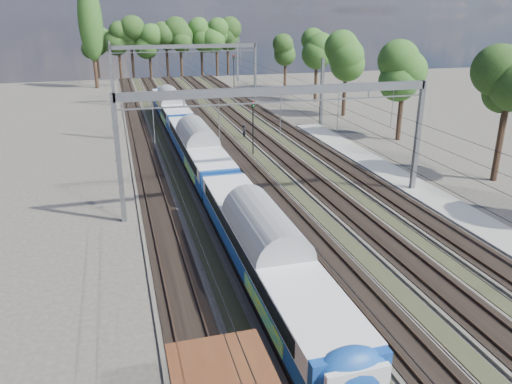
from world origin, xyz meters
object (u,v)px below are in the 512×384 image
object	(u,v)px
worker	(244,132)
signal_near	(253,121)
signal_far	(234,68)
emu_train	(198,145)

from	to	relation	value
worker	signal_near	distance (m)	7.49
signal_far	worker	bearing A→B (deg)	-103.48
emu_train	signal_near	distance (m)	7.71
signal_far	signal_near	bearing A→B (deg)	-102.80
signal_near	worker	bearing A→B (deg)	80.53
worker	signal_near	size ratio (longest dim) A/B	0.30
emu_train	signal_near	xyz separation A→B (m)	(6.33, 4.30, 0.91)
signal_near	emu_train	bearing A→B (deg)	-148.19
worker	signal_far	distance (m)	39.73
emu_train	signal_far	xyz separation A→B (m)	(15.15, 50.04, 1.32)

